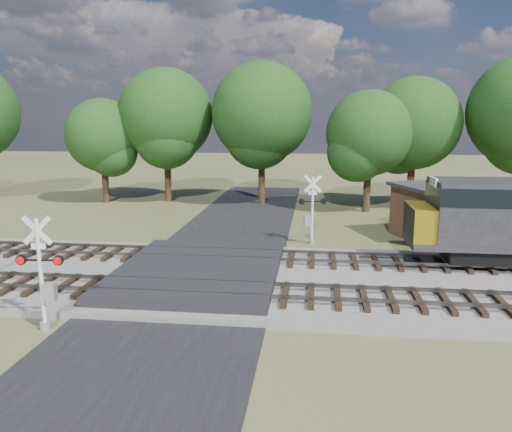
# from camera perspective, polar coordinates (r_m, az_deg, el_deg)

# --- Properties ---
(ground) EXTENTS (160.00, 160.00, 0.00)m
(ground) POSITION_cam_1_polar(r_m,az_deg,el_deg) (22.09, -6.84, -7.64)
(ground) COLOR #434A27
(ground) RESTS_ON ground
(ballast_bed) EXTENTS (140.00, 10.00, 0.30)m
(ballast_bed) POSITION_cam_1_polar(r_m,az_deg,el_deg) (22.48, 19.34, -7.48)
(ballast_bed) COLOR gray
(ballast_bed) RESTS_ON ground
(road) EXTENTS (7.00, 60.00, 0.08)m
(road) POSITION_cam_1_polar(r_m,az_deg,el_deg) (22.08, -6.84, -7.55)
(road) COLOR black
(road) RESTS_ON ground
(crossing_panel) EXTENTS (7.00, 9.00, 0.62)m
(crossing_panel) POSITION_cam_1_polar(r_m,az_deg,el_deg) (22.45, -6.56, -6.48)
(crossing_panel) COLOR #262628
(crossing_panel) RESTS_ON ground
(track_near) EXTENTS (140.00, 2.60, 0.33)m
(track_near) POSITION_cam_1_polar(r_m,az_deg,el_deg) (19.58, 0.76, -8.79)
(track_near) COLOR black
(track_near) RESTS_ON ballast_bed
(track_far) EXTENTS (140.00, 2.60, 0.33)m
(track_far) POSITION_cam_1_polar(r_m,az_deg,el_deg) (24.31, 2.01, -4.78)
(track_far) COLOR black
(track_far) RESTS_ON ballast_bed
(crossing_signal_near) EXTENTS (1.60, 0.35, 3.98)m
(crossing_signal_near) POSITION_cam_1_polar(r_m,az_deg,el_deg) (18.26, -23.06, -7.10)
(crossing_signal_near) COLOR silver
(crossing_signal_near) RESTS_ON ground
(crossing_signal_far) EXTENTS (1.58, 0.43, 3.96)m
(crossing_signal_far) POSITION_cam_1_polar(r_m,az_deg,el_deg) (28.44, 6.28, 0.07)
(crossing_signal_far) COLOR silver
(crossing_signal_far) RESTS_ON ground
(equipment_shed) EXTENTS (6.11, 6.11, 3.23)m
(equipment_shed) POSITION_cam_1_polar(r_m,az_deg,el_deg) (31.43, 20.37, 0.47)
(equipment_shed) COLOR #4E2D21
(equipment_shed) RESTS_ON ground
(treeline) EXTENTS (82.91, 11.70, 11.63)m
(treeline) POSITION_cam_1_polar(r_m,az_deg,el_deg) (40.37, 10.76, 10.73)
(treeline) COLOR black
(treeline) RESTS_ON ground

